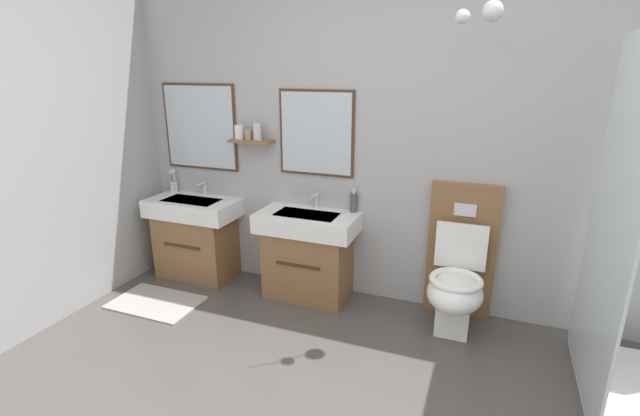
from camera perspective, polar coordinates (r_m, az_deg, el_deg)
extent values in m
cube|color=#A8A8AA|center=(3.38, 11.69, 8.56)|extent=(4.79, 0.12, 2.56)
cube|color=#4C301E|center=(4.03, -14.85, 9.84)|extent=(0.70, 0.02, 0.72)
cube|color=silver|center=(4.02, -14.93, 9.82)|extent=(0.66, 0.01, 0.68)
cube|color=#4C301E|center=(3.52, -0.46, 9.39)|extent=(0.61, 0.02, 0.66)
cube|color=silver|center=(3.51, -0.53, 9.37)|extent=(0.57, 0.01, 0.62)
cube|color=brown|center=(3.69, -8.65, 8.32)|extent=(0.36, 0.14, 0.02)
cylinder|color=white|center=(3.74, -10.15, 9.40)|extent=(0.07, 0.07, 0.11)
cylinder|color=gray|center=(3.70, -9.03, 9.15)|extent=(0.05, 0.05, 0.08)
cylinder|color=silver|center=(3.66, -7.89, 9.52)|extent=(0.07, 0.07, 0.13)
sphere|color=silver|center=(2.93, 20.92, 22.18)|extent=(0.12, 0.12, 0.12)
sphere|color=silver|center=(2.79, 17.52, 21.99)|extent=(0.08, 0.08, 0.08)
cube|color=#9E9993|center=(3.85, -19.93, -11.11)|extent=(0.68, 0.44, 0.01)
cube|color=brown|center=(4.14, -15.19, -4.53)|extent=(0.64, 0.40, 0.55)
cube|color=#3B2919|center=(3.96, -17.02, -4.64)|extent=(0.35, 0.01, 0.02)
cube|color=white|center=(4.03, -15.57, 0.09)|extent=(0.78, 0.44, 0.15)
cube|color=silver|center=(3.99, -15.90, 0.77)|extent=(0.48, 0.24, 0.03)
cylinder|color=silver|center=(4.12, -14.31, 2.45)|extent=(0.03, 0.03, 0.11)
cylinder|color=silver|center=(4.07, -14.81, 2.91)|extent=(0.02, 0.11, 0.02)
cube|color=brown|center=(3.64, -1.46, -6.96)|extent=(0.64, 0.40, 0.55)
cube|color=#3B2919|center=(3.44, -2.81, -7.27)|extent=(0.35, 0.01, 0.02)
cube|color=white|center=(3.51, -1.50, -1.76)|extent=(0.78, 0.44, 0.15)
cube|color=silver|center=(3.47, -1.70, -1.01)|extent=(0.48, 0.24, 0.03)
cylinder|color=silver|center=(3.62, -0.47, 0.97)|extent=(0.03, 0.03, 0.11)
cylinder|color=silver|center=(3.56, -0.80, 1.48)|extent=(0.02, 0.11, 0.02)
cube|color=brown|center=(3.47, 17.40, -5.04)|extent=(0.48, 0.10, 1.00)
cube|color=silver|center=(3.31, 17.82, -0.24)|extent=(0.15, 0.01, 0.09)
cube|color=white|center=(3.37, 16.52, -11.87)|extent=(0.22, 0.30, 0.34)
ellipsoid|color=white|center=(3.23, 16.61, -10.20)|extent=(0.37, 0.46, 0.24)
torus|color=white|center=(3.19, 16.76, -8.68)|extent=(0.35, 0.35, 0.04)
cube|color=white|center=(3.33, 17.34, -4.61)|extent=(0.35, 0.03, 0.33)
cylinder|color=silver|center=(4.29, -17.90, 2.59)|extent=(0.07, 0.07, 0.09)
cylinder|color=yellow|center=(4.26, -17.75, 3.32)|extent=(0.03, 0.03, 0.17)
cube|color=white|center=(4.26, -17.91, 4.45)|extent=(0.02, 0.02, 0.03)
cylinder|color=white|center=(4.29, -17.90, 3.39)|extent=(0.01, 0.02, 0.17)
cube|color=white|center=(4.27, -18.08, 4.48)|extent=(0.01, 0.02, 0.03)
cylinder|color=#2D84DB|center=(4.27, -18.13, 3.25)|extent=(0.02, 0.03, 0.16)
cube|color=white|center=(4.25, -18.35, 4.27)|extent=(0.01, 0.02, 0.03)
cylinder|color=#4C4C51|center=(3.50, 4.25, 0.68)|extent=(0.06, 0.06, 0.15)
cylinder|color=silver|center=(3.47, 4.28, 2.16)|extent=(0.02, 0.02, 0.04)
cube|color=silver|center=(2.74, 32.84, -1.88)|extent=(0.02, 0.98, 1.90)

